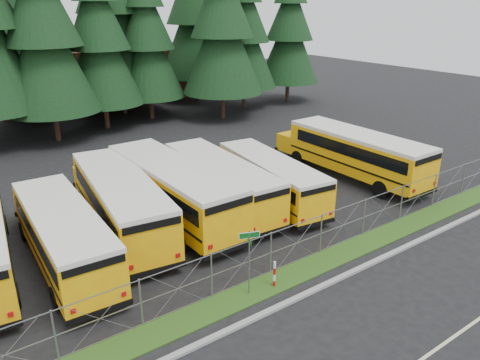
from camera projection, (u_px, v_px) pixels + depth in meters
name	position (u px, v px, depth m)	size (l,w,h in m)	color
ground	(273.00, 257.00, 21.66)	(120.00, 120.00, 0.00)	black
curb	(321.00, 287.00, 19.30)	(50.00, 0.25, 0.12)	gray
grass_verge	(298.00, 272.00, 20.37)	(50.00, 1.40, 0.06)	#254D16
road_lane_line	(426.00, 356.00, 15.62)	(50.00, 0.12, 0.01)	beige
chainlink_fence	(288.00, 246.00, 20.54)	(44.00, 0.10, 2.00)	gray
brick_building	(93.00, 74.00, 54.06)	(22.00, 10.00, 6.00)	brown
bus_2	(63.00, 237.00, 20.52)	(2.54, 10.75, 2.82)	#FFC108
bus_3	(120.00, 203.00, 23.54)	(2.77, 11.75, 3.08)	#FFC108
bus_4	(169.00, 191.00, 24.91)	(2.87, 12.15, 3.18)	#FFC108
bus_5	(217.00, 183.00, 26.35)	(2.59, 10.99, 2.88)	#FFC108
bus_6	(268.00, 179.00, 27.21)	(2.41, 10.21, 2.68)	#FFC108
bus_east	(352.00, 155.00, 30.80)	(2.80, 11.87, 3.11)	#FFC108
street_sign	(249.00, 250.00, 18.19)	(0.79, 0.52, 2.81)	gray
striped_bollard	(274.00, 274.00, 19.18)	(0.11, 0.11, 1.20)	#B20C0C
conifer_4	(44.00, 35.00, 36.36)	(7.70, 7.70, 17.02)	black
conifer_5	(99.00, 40.00, 40.34)	(7.05, 7.05, 15.58)	black
conifer_6	(147.00, 41.00, 43.96)	(6.71, 6.71, 14.84)	black
conifer_7	(222.00, 28.00, 43.87)	(7.76, 7.76, 17.17)	black
conifer_8	(244.00, 35.00, 48.67)	(6.93, 6.93, 15.32)	black
conifer_9	(289.00, 33.00, 51.94)	(6.85, 6.85, 15.15)	black
conifer_11	(8.00, 22.00, 41.99)	(8.28, 8.28, 18.31)	black
conifer_12	(115.00, 2.00, 44.64)	(9.84, 9.84, 21.76)	black
conifer_13	(196.00, 15.00, 51.94)	(8.53, 8.53, 18.87)	black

